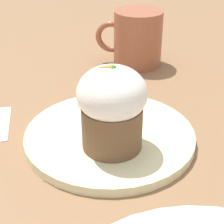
{
  "coord_description": "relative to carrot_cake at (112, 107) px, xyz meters",
  "views": [
    {
      "loc": [
        -0.07,
        0.4,
        0.28
      ],
      "look_at": [
        -0.01,
        0.03,
        0.06
      ],
      "focal_mm": 60.0,
      "sensor_mm": 36.0,
      "label": 1
    }
  ],
  "objects": [
    {
      "name": "dessert_plate",
      "position": [
        0.01,
        -0.03,
        -0.06
      ],
      "size": [
        0.22,
        0.22,
        0.01
      ],
      "color": "beige",
      "rests_on": "ground_plane"
    },
    {
      "name": "spoon",
      "position": [
        0.02,
        -0.03,
        -0.05
      ],
      "size": [
        0.09,
        0.12,
        0.01
      ],
      "color": "#B7B7BC",
      "rests_on": "dessert_plate"
    },
    {
      "name": "carrot_cake",
      "position": [
        0.0,
        0.0,
        0.0
      ],
      "size": [
        0.08,
        0.08,
        0.11
      ],
      "color": "brown",
      "rests_on": "dessert_plate"
    },
    {
      "name": "coffee_cup",
      "position": [
        0.0,
        -0.29,
        -0.02
      ],
      "size": [
        0.12,
        0.09,
        0.1
      ],
      "color": "#9E563D",
      "rests_on": "ground_plane"
    },
    {
      "name": "ground_plane",
      "position": [
        0.01,
        -0.03,
        -0.07
      ],
      "size": [
        4.0,
        4.0,
        0.0
      ],
      "primitive_type": "plane",
      "color": "#846042"
    }
  ]
}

